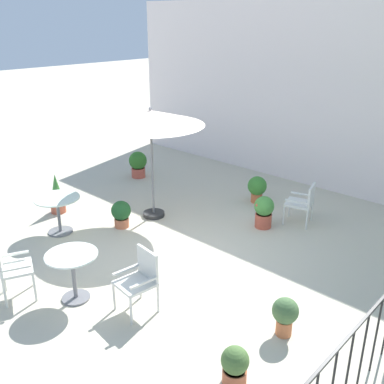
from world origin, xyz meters
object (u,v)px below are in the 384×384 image
(potted_plant_4, at_px, (257,188))
(potted_plant_1, at_px, (57,194))
(patio_umbrella_0, at_px, (150,119))
(potted_plant_6, at_px, (235,365))
(cafe_table_1, at_px, (73,268))
(potted_plant_0, at_px, (264,211))
(potted_plant_3, at_px, (285,314))
(patio_chair_2, at_px, (9,264))
(potted_plant_2, at_px, (121,213))
(cafe_table_0, at_px, (58,208))
(patio_chair_0, at_px, (303,201))
(patio_chair_1, at_px, (140,277))
(potted_plant_5, at_px, (138,163))

(potted_plant_4, bearing_deg, potted_plant_1, -129.84)
(patio_umbrella_0, relative_size, potted_plant_6, 4.72)
(cafe_table_1, distance_m, potted_plant_0, 3.89)
(potted_plant_3, bearing_deg, patio_chair_2, -149.26)
(potted_plant_1, distance_m, potted_plant_6, 5.72)
(potted_plant_1, relative_size, potted_plant_4, 1.43)
(patio_umbrella_0, relative_size, patio_chair_2, 2.31)
(patio_chair_2, bearing_deg, potted_plant_1, 136.84)
(patio_umbrella_0, distance_m, potted_plant_0, 2.80)
(potted_plant_2, height_order, potted_plant_4, potted_plant_4)
(cafe_table_0, bearing_deg, patio_umbrella_0, 66.39)
(potted_plant_2, bearing_deg, potted_plant_3, -8.25)
(potted_plant_0, xyz_separation_m, potted_plant_4, (-0.82, 0.95, -0.00))
(cafe_table_0, height_order, potted_plant_6, cafe_table_0)
(potted_plant_3, bearing_deg, potted_plant_2, 171.75)
(potted_plant_0, height_order, potted_plant_4, potted_plant_0)
(patio_chair_0, height_order, patio_chair_2, patio_chair_2)
(potted_plant_1, height_order, potted_plant_2, potted_plant_1)
(cafe_table_0, distance_m, potted_plant_2, 1.18)
(cafe_table_1, relative_size, potted_plant_1, 0.87)
(patio_chair_2, distance_m, potted_plant_0, 4.63)
(patio_chair_1, height_order, potted_plant_3, patio_chair_1)
(patio_chair_2, xyz_separation_m, potted_plant_5, (-2.68, 4.68, -0.20))
(patio_chair_0, height_order, potted_plant_0, patio_chair_0)
(patio_chair_2, xyz_separation_m, potted_plant_0, (1.33, 4.43, -0.22))
(cafe_table_0, relative_size, patio_chair_2, 0.86)
(cafe_table_1, xyz_separation_m, potted_plant_6, (2.67, 0.30, -0.27))
(patio_chair_2, distance_m, potted_plant_5, 5.40)
(cafe_table_0, xyz_separation_m, potted_plant_3, (4.69, 0.37, -0.19))
(patio_umbrella_0, bearing_deg, patio_chair_2, -79.45)
(cafe_table_1, bearing_deg, patio_umbrella_0, 115.51)
(patio_umbrella_0, height_order, potted_plant_2, patio_umbrella_0)
(patio_umbrella_0, bearing_deg, cafe_table_0, -113.61)
(patio_umbrella_0, relative_size, potted_plant_0, 3.54)
(potted_plant_0, xyz_separation_m, potted_plant_6, (2.03, -3.54, -0.09))
(cafe_table_1, height_order, potted_plant_4, cafe_table_1)
(potted_plant_2, xyz_separation_m, potted_plant_4, (1.21, 2.82, 0.05))
(patio_chair_2, bearing_deg, patio_umbrella_0, 100.55)
(potted_plant_3, bearing_deg, potted_plant_1, 178.78)
(potted_plant_1, height_order, potted_plant_5, potted_plant_1)
(patio_umbrella_0, relative_size, potted_plant_3, 4.22)
(patio_umbrella_0, bearing_deg, potted_plant_2, -96.14)
(cafe_table_0, bearing_deg, potted_plant_6, -8.59)
(patio_chair_1, bearing_deg, potted_plant_2, 147.04)
(potted_plant_2, distance_m, potted_plant_3, 4.06)
(patio_umbrella_0, relative_size, potted_plant_2, 4.20)
(cafe_table_1, distance_m, potted_plant_5, 5.30)
(potted_plant_1, relative_size, potted_plant_6, 1.78)
(patio_umbrella_0, bearing_deg, potted_plant_6, -31.47)
(potted_plant_1, xyz_separation_m, potted_plant_3, (5.55, -0.12, -0.09))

